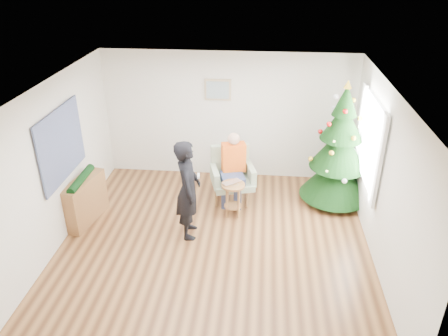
# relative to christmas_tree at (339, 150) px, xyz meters

# --- Properties ---
(floor) EXTENTS (5.00, 5.00, 0.00)m
(floor) POSITION_rel_christmas_tree_xyz_m (-2.11, -1.60, -1.06)
(floor) COLOR brown
(floor) RESTS_ON ground
(ceiling) EXTENTS (5.00, 5.00, 0.00)m
(ceiling) POSITION_rel_christmas_tree_xyz_m (-2.11, -1.60, 1.54)
(ceiling) COLOR white
(ceiling) RESTS_ON wall_back
(wall_back) EXTENTS (5.00, 0.00, 5.00)m
(wall_back) POSITION_rel_christmas_tree_xyz_m (-2.11, 0.90, 0.24)
(wall_back) COLOR silver
(wall_back) RESTS_ON floor
(wall_front) EXTENTS (5.00, 0.00, 5.00)m
(wall_front) POSITION_rel_christmas_tree_xyz_m (-2.11, -4.10, 0.24)
(wall_front) COLOR silver
(wall_front) RESTS_ON floor
(wall_left) EXTENTS (0.00, 5.00, 5.00)m
(wall_left) POSITION_rel_christmas_tree_xyz_m (-4.61, -1.60, 0.24)
(wall_left) COLOR silver
(wall_left) RESTS_ON floor
(wall_right) EXTENTS (0.00, 5.00, 5.00)m
(wall_right) POSITION_rel_christmas_tree_xyz_m (0.39, -1.60, 0.24)
(wall_right) COLOR silver
(wall_right) RESTS_ON floor
(window_panel) EXTENTS (0.04, 1.30, 1.40)m
(window_panel) POSITION_rel_christmas_tree_xyz_m (0.36, -0.60, 0.44)
(window_panel) COLOR white
(window_panel) RESTS_ON wall_right
(curtains) EXTENTS (0.05, 1.75, 1.50)m
(curtains) POSITION_rel_christmas_tree_xyz_m (0.33, -0.60, 0.44)
(curtains) COLOR white
(curtains) RESTS_ON wall_right
(christmas_tree) EXTENTS (1.30, 1.30, 2.35)m
(christmas_tree) POSITION_rel_christmas_tree_xyz_m (0.00, 0.00, 0.00)
(christmas_tree) COLOR #3F2816
(christmas_tree) RESTS_ON floor
(stool) EXTENTS (0.42, 0.42, 0.63)m
(stool) POSITION_rel_christmas_tree_xyz_m (-1.87, -0.69, -0.74)
(stool) COLOR brown
(stool) RESTS_ON floor
(laptop) EXTENTS (0.41, 0.39, 0.03)m
(laptop) POSITION_rel_christmas_tree_xyz_m (-1.87, -0.69, -0.41)
(laptop) COLOR silver
(laptop) RESTS_ON stool
(armchair) EXTENTS (0.91, 0.87, 1.01)m
(armchair) POSITION_rel_christmas_tree_xyz_m (-1.94, -0.10, -0.68)
(armchair) COLOR #90A383
(armchair) RESTS_ON floor
(seated_person) EXTENTS (0.51, 0.68, 1.33)m
(seated_person) POSITION_rel_christmas_tree_xyz_m (-1.92, -0.16, -0.37)
(seated_person) COLOR navy
(seated_person) RESTS_ON armchair
(standing_man) EXTENTS (0.49, 0.67, 1.70)m
(standing_man) POSITION_rel_christmas_tree_xyz_m (-2.56, -1.34, -0.21)
(standing_man) COLOR black
(standing_man) RESTS_ON floor
(game_controller) EXTENTS (0.05, 0.13, 0.04)m
(game_controller) POSITION_rel_christmas_tree_xyz_m (-2.37, -1.37, 0.08)
(game_controller) COLOR white
(game_controller) RESTS_ON standing_man
(console) EXTENTS (0.48, 1.04, 0.80)m
(console) POSITION_rel_christmas_tree_xyz_m (-4.44, -1.10, -0.66)
(console) COLOR brown
(console) RESTS_ON floor
(garland) EXTENTS (0.14, 0.90, 0.14)m
(garland) POSITION_rel_christmas_tree_xyz_m (-4.44, -1.10, -0.24)
(garland) COLOR black
(garland) RESTS_ON console
(tapestry) EXTENTS (0.03, 1.50, 1.15)m
(tapestry) POSITION_rel_christmas_tree_xyz_m (-4.57, -1.30, 0.49)
(tapestry) COLOR black
(tapestry) RESTS_ON wall_left
(framed_picture) EXTENTS (0.52, 0.05, 0.42)m
(framed_picture) POSITION_rel_christmas_tree_xyz_m (-2.31, 0.86, 0.79)
(framed_picture) COLOR tan
(framed_picture) RESTS_ON wall_back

